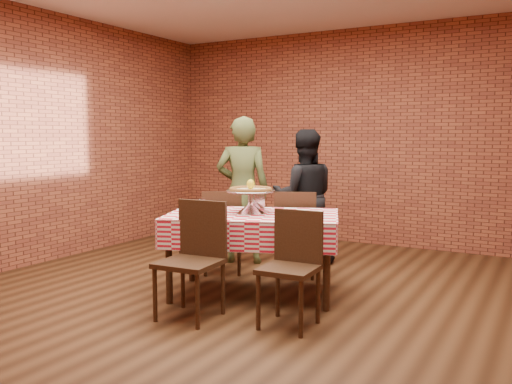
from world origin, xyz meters
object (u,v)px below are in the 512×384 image
pizza_stand (251,202)px  chair_near_right (289,270)px  chair_far_right (296,233)px  water_glass_right (202,205)px  diner_black (304,196)px  pizza (251,190)px  diner_olive (243,190)px  table (253,255)px  chair_far_left (223,231)px  chair_near_left (189,261)px  condiment_caddy (259,202)px  water_glass_left (205,209)px

pizza_stand → chair_near_right: 1.03m
pizza_stand → chair_far_right: pizza_stand is taller
water_glass_right → diner_black: diner_black is taller
pizza → chair_near_right: bearing=-41.9°
pizza_stand → diner_olive: (-0.70, 1.03, -0.02)m
water_glass_right → chair_far_right: chair_far_right is taller
table → chair_near_right: 0.90m
water_glass_right → chair_far_left: chair_far_left is taller
chair_far_right → chair_near_right: bearing=89.9°
chair_near_left → diner_olive: size_ratio=0.56×
chair_near_left → chair_far_left: (-0.57, 1.37, -0.02)m
water_glass_right → condiment_caddy: bearing=36.2°
chair_near_left → chair_near_right: (0.78, 0.21, -0.02)m
table → chair_far_left: bearing=140.9°
chair_near_right → chair_far_left: (-1.35, 1.16, 0.00)m
chair_near_left → water_glass_left: bearing=108.0°
chair_near_left → diner_black: bearing=86.7°
chair_near_right → chair_far_left: 1.79m
chair_near_left → diner_olive: (-0.61, 1.87, 0.37)m
pizza_stand → diner_black: 1.39m
water_glass_left → pizza: bearing=47.0°
chair_near_left → chair_near_right: 0.81m
chair_far_right → diner_olive: diner_olive is taller
table → water_glass_left: bearing=-138.6°
table → water_glass_left: (-0.33, -0.29, 0.44)m
pizza → water_glass_left: pizza is taller
condiment_caddy → chair_near_right: condiment_caddy is taller
chair_near_right → diner_black: bearing=109.2°
table → condiment_caddy: condiment_caddy is taller
water_glass_left → diner_black: size_ratio=0.07×
diner_olive → pizza: bearing=100.3°
water_glass_left → chair_near_right: (0.99, -0.31, -0.37)m
chair_near_left → diner_black: 2.25m
chair_far_left → diner_black: 1.07m
diner_black → water_glass_left: bearing=53.6°
table → chair_near_right: (0.66, -0.60, 0.07)m
pizza_stand → chair_near_left: 0.93m
table → chair_near_left: 0.83m
table → chair_far_left: chair_far_left is taller
condiment_caddy → chair_near_left: (-0.04, -1.08, -0.36)m
water_glass_right → chair_far_left: 0.74m
pizza → table: bearing=-35.5°
pizza_stand → water_glass_left: (-0.29, -0.31, -0.05)m
chair_far_left → table: bearing=110.7°
table → pizza: bearing=144.5°
table → chair_far_right: (0.05, 0.82, 0.08)m
pizza_stand → condiment_caddy: (-0.04, 0.24, -0.03)m
table → diner_black: diner_black is taller
water_glass_left → condiment_caddy: bearing=65.9°
pizza → water_glass_right: bearing=-170.2°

